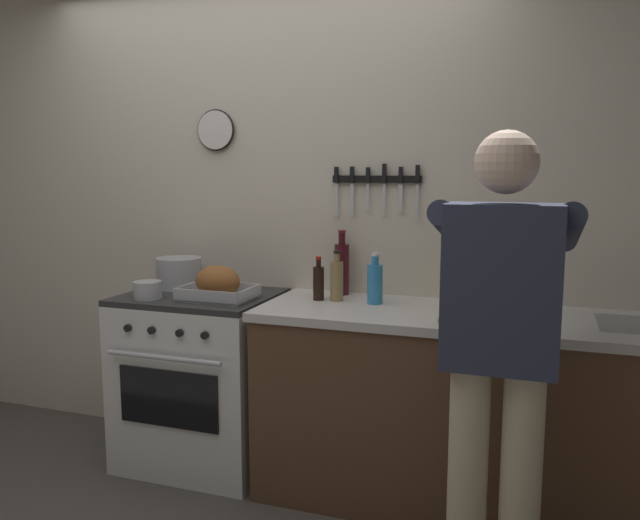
{
  "coord_description": "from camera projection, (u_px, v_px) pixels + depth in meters",
  "views": [
    {
      "loc": [
        1.42,
        -1.81,
        1.53
      ],
      "look_at": [
        0.49,
        0.85,
        1.13
      ],
      "focal_mm": 35.42,
      "sensor_mm": 36.0,
      "label": 1
    }
  ],
  "objects": [
    {
      "name": "bottle_cooking_oil",
      "position": [
        448.0,
        279.0,
        2.96
      ],
      "size": [
        0.08,
        0.08,
        0.29
      ],
      "color": "gold",
      "rests_on": "counter_block"
    },
    {
      "name": "saucepan",
      "position": [
        148.0,
        290.0,
        3.12
      ],
      "size": [
        0.14,
        0.14,
        0.09
      ],
      "color": "#B7B7BC",
      "rests_on": "stove"
    },
    {
      "name": "stove",
      "position": [
        202.0,
        378.0,
        3.3
      ],
      "size": [
        0.76,
        0.67,
        0.9
      ],
      "color": "white",
      "rests_on": "ground"
    },
    {
      "name": "bottle_dish_soap",
      "position": [
        375.0,
        283.0,
        3.0
      ],
      "size": [
        0.07,
        0.07,
        0.24
      ],
      "color": "#338CCC",
      "rests_on": "counter_block"
    },
    {
      "name": "wall_back",
      "position": [
        266.0,
        213.0,
        3.45
      ],
      "size": [
        6.0,
        0.13,
        2.6
      ],
      "color": "beige",
      "rests_on": "ground"
    },
    {
      "name": "cutting_board",
      "position": [
        485.0,
        318.0,
        2.67
      ],
      "size": [
        0.36,
        0.24,
        0.02
      ],
      "primitive_type": "cube",
      "color": "tan",
      "rests_on": "counter_block"
    },
    {
      "name": "person_cook",
      "position": [
        500.0,
        340.0,
        2.16
      ],
      "size": [
        0.51,
        0.63,
        1.66
      ],
      "rotation": [
        0.0,
        0.0,
        1.64
      ],
      "color": "#C6B793",
      "rests_on": "ground"
    },
    {
      "name": "bottle_wine_red",
      "position": [
        342.0,
        267.0,
        3.22
      ],
      "size": [
        0.08,
        0.08,
        0.33
      ],
      "color": "#47141E",
      "rests_on": "counter_block"
    },
    {
      "name": "stock_pot",
      "position": [
        179.0,
        273.0,
        3.4
      ],
      "size": [
        0.24,
        0.24,
        0.17
      ],
      "color": "#B7B7BC",
      "rests_on": "stove"
    },
    {
      "name": "roasting_pan",
      "position": [
        218.0,
        285.0,
        3.09
      ],
      "size": [
        0.35,
        0.26,
        0.17
      ],
      "color": "#B7B7BC",
      "rests_on": "stove"
    },
    {
      "name": "bottle_soy_sauce",
      "position": [
        319.0,
        282.0,
        3.08
      ],
      "size": [
        0.05,
        0.05,
        0.22
      ],
      "color": "black",
      "rests_on": "counter_block"
    },
    {
      "name": "bottle_vinegar",
      "position": [
        337.0,
        280.0,
        3.06
      ],
      "size": [
        0.06,
        0.06,
        0.25
      ],
      "color": "#997F4C",
      "rests_on": "counter_block"
    },
    {
      "name": "bottle_olive_oil",
      "position": [
        493.0,
        282.0,
        2.86
      ],
      "size": [
        0.07,
        0.07,
        0.3
      ],
      "color": "#385623",
      "rests_on": "counter_block"
    },
    {
      "name": "counter_block",
      "position": [
        482.0,
        411.0,
        2.83
      ],
      "size": [
        2.03,
        0.65,
        0.9
      ],
      "color": "brown",
      "rests_on": "ground"
    }
  ]
}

